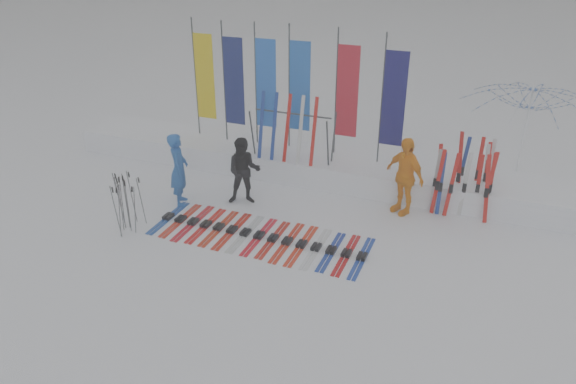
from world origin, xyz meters
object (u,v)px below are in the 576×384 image
at_px(person_black, 244,171).
at_px(ski_row, 259,236).
at_px(person_blue, 179,169).
at_px(tent_canopy, 522,141).
at_px(ski_rack, 293,129).
at_px(person_yellow, 404,176).

xyz_separation_m(person_black, ski_row, (0.98, -1.35, -0.78)).
relative_size(person_blue, tent_canopy, 0.56).
distance_m(person_black, tent_canopy, 6.60).
bearing_deg(ski_rack, person_yellow, -13.46).
height_order(person_black, tent_canopy, tent_canopy).
bearing_deg(person_blue, person_black, -94.07).
bearing_deg(person_blue, ski_rack, -68.80).
bearing_deg(tent_canopy, person_yellow, -141.22).
height_order(person_blue, ski_rack, ski_rack).
xyz_separation_m(person_blue, ski_row, (2.37, -0.77, -0.84)).
xyz_separation_m(person_blue, person_black, (1.39, 0.59, -0.07)).
relative_size(person_black, person_yellow, 0.89).
bearing_deg(person_blue, person_yellow, -100.09).
height_order(person_black, person_yellow, person_yellow).
bearing_deg(person_yellow, person_blue, -130.08).
bearing_deg(ski_rack, person_blue, -131.92).
bearing_deg(person_blue, ski_row, -134.80).
height_order(ski_row, ski_rack, ski_rack).
height_order(person_blue, person_yellow, person_yellow).
bearing_deg(tent_canopy, ski_row, -139.98).
bearing_deg(ski_row, person_yellow, 41.13).
bearing_deg(person_black, tent_canopy, 2.55).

